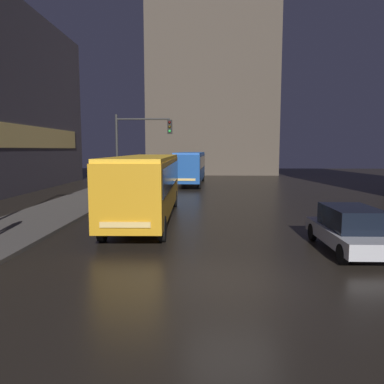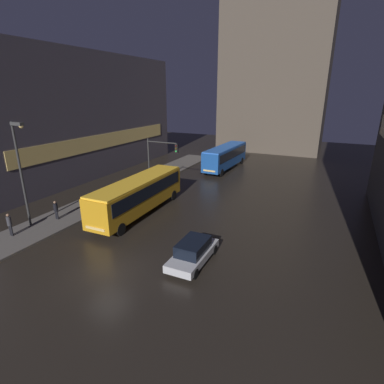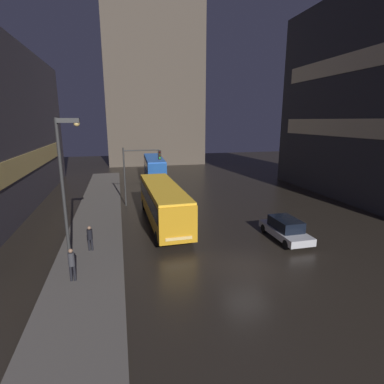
% 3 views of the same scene
% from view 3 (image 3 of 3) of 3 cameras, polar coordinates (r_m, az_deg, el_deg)
% --- Properties ---
extents(ground_plane, '(120.00, 120.00, 0.00)m').
position_cam_3_polar(ground_plane, '(18.26, 10.49, -13.87)').
color(ground_plane, black).
extents(sidewalk_left, '(4.00, 48.00, 0.15)m').
position_cam_3_polar(sidewalk_left, '(26.12, -17.67, -5.57)').
color(sidewalk_left, '#56514C').
rests_on(sidewalk_left, ground).
extents(building_far_backdrop, '(18.07, 12.00, 28.80)m').
position_cam_3_polar(building_far_backdrop, '(62.35, -7.46, 18.99)').
color(building_far_backdrop, '#4C4238').
rests_on(building_far_backdrop, ground).
extents(bus_near, '(2.82, 11.63, 3.20)m').
position_cam_3_polar(bus_near, '(24.47, -5.50, -1.60)').
color(bus_near, orange).
rests_on(bus_near, ground).
extents(bus_far, '(2.84, 11.01, 3.23)m').
position_cam_3_polar(bus_far, '(43.11, -7.22, 4.95)').
color(bus_far, '#194793').
rests_on(bus_far, ground).
extents(car_taxi, '(1.90, 4.56, 1.55)m').
position_cam_3_polar(car_taxi, '(22.51, 17.36, -6.71)').
color(car_taxi, '#B7B7BC').
rests_on(car_taxi, ground).
extents(pedestrian_near, '(0.48, 0.48, 1.65)m').
position_cam_3_polar(pedestrian_near, '(20.37, -18.88, -8.01)').
color(pedestrian_near, black).
rests_on(pedestrian_near, sidewalk_left).
extents(pedestrian_mid, '(0.45, 0.45, 1.79)m').
position_cam_3_polar(pedestrian_mid, '(17.02, -21.94, -12.34)').
color(pedestrian_mid, black).
rests_on(pedestrian_mid, sidewalk_left).
extents(traffic_light_main, '(3.72, 0.35, 5.78)m').
position_cam_3_polar(traffic_light_main, '(29.90, -10.25, 4.91)').
color(traffic_light_main, '#2D2D2D').
rests_on(traffic_light_main, ground).
extents(street_lamp_sidewalk, '(1.25, 0.36, 8.32)m').
position_cam_3_polar(street_lamp_sidewalk, '(17.58, -22.92, 3.47)').
color(street_lamp_sidewalk, '#2D2D2D').
rests_on(street_lamp_sidewalk, sidewalk_left).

